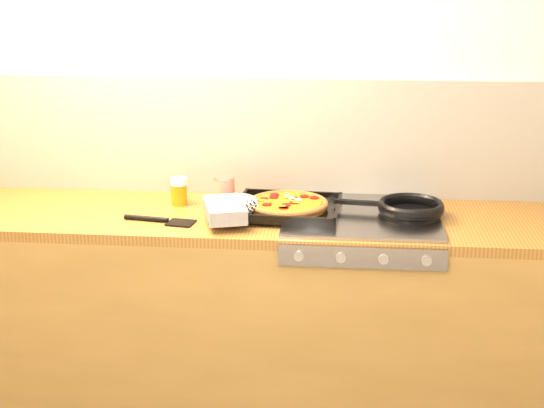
# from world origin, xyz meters

# --- Properties ---
(room_shell) EXTENTS (3.20, 3.20, 3.20)m
(room_shell) POSITION_xyz_m (0.00, 1.39, 1.15)
(room_shell) COLOR white
(room_shell) RESTS_ON ground
(counter_run) EXTENTS (3.20, 0.62, 0.90)m
(counter_run) POSITION_xyz_m (0.00, 1.10, 0.45)
(counter_run) COLOR olive
(counter_run) RESTS_ON ground
(stovetop) EXTENTS (0.60, 0.56, 0.02)m
(stovetop) POSITION_xyz_m (0.45, 1.10, 0.91)
(stovetop) COLOR gray
(stovetop) RESTS_ON counter_run
(pizza_on_tray) EXTENTS (0.55, 0.46, 0.07)m
(pizza_on_tray) POSITION_xyz_m (0.10, 1.08, 0.94)
(pizza_on_tray) COLOR black
(pizza_on_tray) RESTS_ON stovetop
(frying_pan) EXTENTS (0.44, 0.29, 0.04)m
(frying_pan) POSITION_xyz_m (0.64, 1.12, 0.94)
(frying_pan) COLOR black
(frying_pan) RESTS_ON stovetop
(tomato_can) EXTENTS (0.10, 0.10, 0.12)m
(tomato_can) POSITION_xyz_m (-0.11, 1.21, 0.96)
(tomato_can) COLOR #A3180D
(tomato_can) RESTS_ON counter_run
(juice_glass) EXTENTS (0.09, 0.09, 0.11)m
(juice_glass) POSITION_xyz_m (-0.30, 1.20, 0.96)
(juice_glass) COLOR orange
(juice_glass) RESTS_ON counter_run
(wooden_spoon) EXTENTS (0.29, 0.14, 0.02)m
(wooden_spoon) POSITION_xyz_m (0.07, 1.30, 0.91)
(wooden_spoon) COLOR #9E7943
(wooden_spoon) RESTS_ON counter_run
(black_spatula) EXTENTS (0.29, 0.10, 0.02)m
(black_spatula) POSITION_xyz_m (-0.32, 0.96, 0.91)
(black_spatula) COLOR black
(black_spatula) RESTS_ON counter_run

